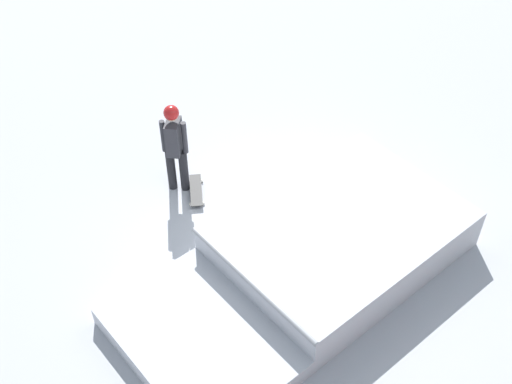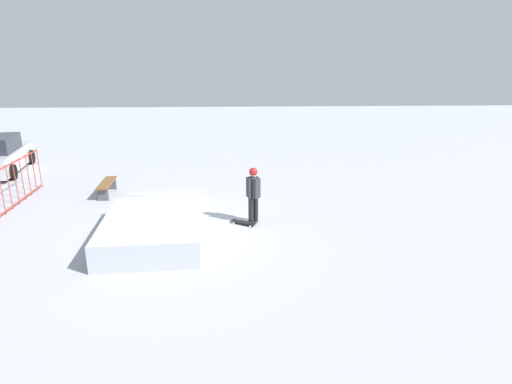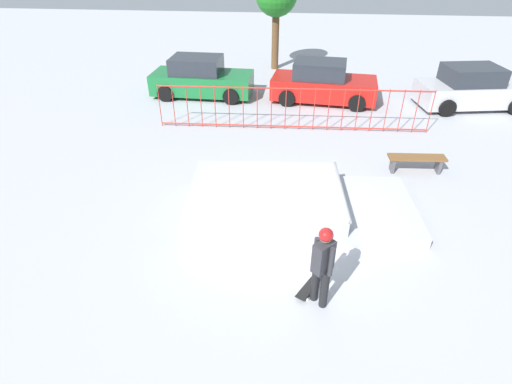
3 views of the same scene
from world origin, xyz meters
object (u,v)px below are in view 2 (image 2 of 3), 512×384
(skate_ramp, at_px, (156,224))
(skater, at_px, (253,191))
(skateboard, at_px, (243,222))
(park_bench, at_px, (107,185))

(skate_ramp, bearing_deg, skater, -78.87)
(skater, relative_size, skateboard, 2.18)
(skate_ramp, distance_m, park_bench, 4.37)
(skater, bearing_deg, skateboard, 70.33)
(skateboard, bearing_deg, park_bench, -1.91)
(park_bench, bearing_deg, skater, -119.28)
(skateboard, bearing_deg, skater, -123.26)
(skater, bearing_deg, skate_ramp, 58.46)
(skater, xyz_separation_m, skateboard, (-0.15, 0.30, -0.93))
(skater, distance_m, skateboard, 0.99)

